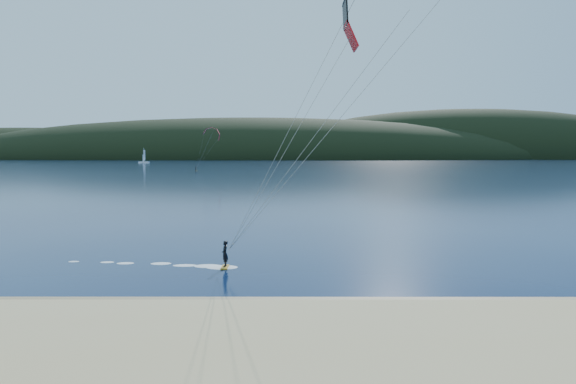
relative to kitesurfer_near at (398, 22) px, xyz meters
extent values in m
plane|color=#071538|center=(-7.02, -8.85, -14.17)|extent=(1800.00, 1800.00, 0.00)
cube|color=#907654|center=(-7.02, -4.35, -14.12)|extent=(220.00, 2.50, 0.10)
ellipsoid|color=black|center=(-57.02, 711.15, -14.17)|extent=(840.00, 280.00, 110.00)
ellipsoid|color=black|center=(252.98, 751.15, -14.17)|extent=(600.00, 240.00, 140.00)
ellipsoid|color=black|center=(-387.02, 771.15, -14.17)|extent=(520.00, 220.00, 90.00)
cube|color=#C18516|center=(-9.81, 4.32, -14.12)|extent=(0.43, 1.32, 0.08)
imported|color=black|center=(-9.81, 4.32, -13.27)|extent=(0.39, 0.60, 1.63)
cylinder|color=gray|center=(-4.47, 1.91, -6.20)|extent=(0.02, 0.02, 17.46)
cube|color=#C18516|center=(-44.64, 200.17, -14.11)|extent=(0.62, 1.48, 0.08)
imported|color=black|center=(-44.64, 200.17, -13.20)|extent=(0.77, 0.93, 1.78)
cylinder|color=gray|center=(-40.83, 197.34, -6.29)|extent=(0.02, 0.02, 15.76)
cube|color=white|center=(-117.36, 393.42, -13.66)|extent=(8.56, 4.53, 1.43)
cylinder|color=white|center=(-117.36, 393.42, -8.05)|extent=(0.20, 0.20, 11.22)
cube|color=white|center=(-117.31, 394.85, -8.05)|extent=(0.69, 2.59, 8.16)
cube|color=white|center=(-117.31, 391.79, -10.09)|extent=(0.55, 2.00, 5.10)
camera|label=1|loc=(-5.79, -29.88, -7.01)|focal=34.37mm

